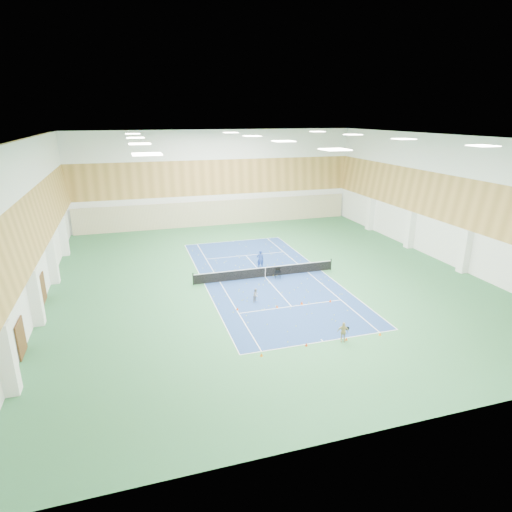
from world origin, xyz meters
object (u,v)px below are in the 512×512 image
Objects in this scene: ball_cart at (278,274)px; child_apron at (343,332)px; tennis_net at (265,271)px; child_court at (256,295)px; coach at (260,259)px.

child_apron is at bearing -72.00° from ball_cart.
child_apron is at bearing -84.34° from tennis_net.
ball_cart is at bearing -31.99° from tennis_net.
child_apron is at bearing -106.19° from child_court.
tennis_net is at bearing 113.86° from child_apron.
coach is at bearing 111.80° from child_apron.
coach is 1.64× the size of child_court.
tennis_net is 5.28m from child_court.
coach is 1.32× the size of child_apron.
child_court is at bearing 133.53° from child_apron.
child_court is 8.23m from child_apron.
coach is at bearing 83.05° from tennis_net.
child_apron reaches higher than child_court.
child_court is 1.23× the size of ball_cart.
coach reaches higher than tennis_net.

